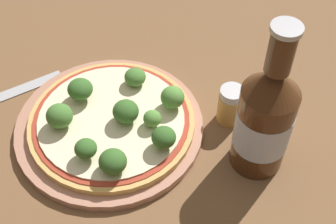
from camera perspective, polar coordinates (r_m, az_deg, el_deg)
The scene contains 15 objects.
ground_plane at distance 0.68m, azimuth -5.86°, elevation -0.33°, with size 3.00×3.00×0.00m, color brown.
plate at distance 0.66m, azimuth -7.12°, elevation -1.76°, with size 0.26×0.26×0.01m.
pizza at distance 0.65m, azimuth -6.89°, elevation -1.12°, with size 0.23×0.23×0.01m.
broccoli_floret_0 at distance 0.62m, azimuth -5.18°, elevation 0.06°, with size 0.04×0.04×0.03m.
broccoli_floret_1 at distance 0.59m, azimuth -0.53°, elevation -3.12°, with size 0.03×0.03×0.03m.
broccoli_floret_2 at distance 0.67m, azimuth -4.03°, elevation 4.28°, with size 0.03×0.03×0.02m.
broccoli_floret_3 at distance 0.63m, azimuth -13.09°, elevation -0.47°, with size 0.04×0.04×0.03m.
broccoli_floret_4 at distance 0.59m, azimuth -10.00°, elevation -4.43°, with size 0.03×0.03×0.03m.
broccoli_floret_5 at distance 0.66m, azimuth -10.66°, elevation 2.76°, with size 0.04×0.04×0.03m.
broccoli_floret_6 at distance 0.64m, azimuth 0.55°, elevation 1.80°, with size 0.03×0.03×0.03m.
broccoli_floret_7 at distance 0.62m, azimuth -1.95°, elevation -0.83°, with size 0.02×0.02×0.02m.
broccoli_floret_8 at distance 0.58m, azimuth -6.74°, elevation -6.02°, with size 0.03×0.03×0.03m.
beer_bottle at distance 0.57m, azimuth 11.72°, elevation -0.78°, with size 0.07×0.07×0.22m.
pepper_shaker at distance 0.65m, azimuth 7.60°, elevation 0.83°, with size 0.03×0.03×0.06m.
fork at distance 0.74m, azimuth -19.51°, elevation 1.84°, with size 0.08×0.18×0.00m.
Camera 1 is at (0.33, -0.29, 0.51)m, focal length 50.00 mm.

